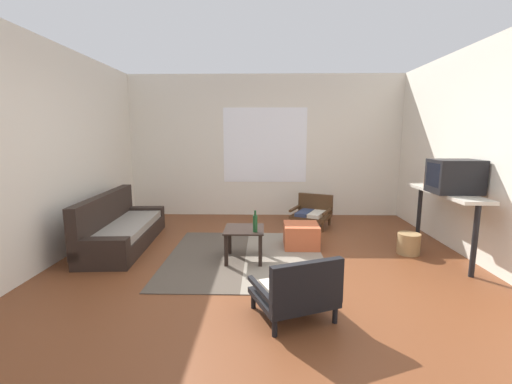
% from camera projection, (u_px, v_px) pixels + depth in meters
% --- Properties ---
extents(ground_plane, '(7.80, 7.80, 0.00)m').
position_uv_depth(ground_plane, '(265.00, 275.00, 3.88)').
color(ground_plane, brown).
extents(far_wall_with_window, '(5.60, 0.13, 2.70)m').
position_uv_depth(far_wall_with_window, '(265.00, 146.00, 6.68)').
color(far_wall_with_window, silver).
rests_on(far_wall_with_window, ground).
extents(side_wall_right, '(0.12, 6.60, 2.70)m').
position_uv_depth(side_wall_right, '(500.00, 154.00, 3.90)').
color(side_wall_right, silver).
rests_on(side_wall_right, ground).
extents(side_wall_left, '(0.12, 6.60, 2.70)m').
position_uv_depth(side_wall_left, '(38.00, 154.00, 4.01)').
color(side_wall_left, silver).
rests_on(side_wall_left, ground).
extents(area_rug, '(2.01, 2.17, 0.01)m').
position_uv_depth(area_rug, '(246.00, 257.00, 4.47)').
color(area_rug, '#4C4238').
rests_on(area_rug, ground).
extents(couch, '(0.79, 1.99, 0.75)m').
position_uv_depth(couch, '(121.00, 230.00, 4.90)').
color(couch, black).
rests_on(couch, ground).
extents(coffee_table, '(0.49, 0.52, 0.41)m').
position_uv_depth(coffee_table, '(244.00, 236.00, 4.31)').
color(coffee_table, black).
rests_on(coffee_table, ground).
extents(armchair_by_window, '(0.79, 0.76, 0.53)m').
position_uv_depth(armchair_by_window, '(312.00, 211.00, 5.97)').
color(armchair_by_window, '#472D19').
rests_on(armchair_by_window, ground).
extents(armchair_striped_foreground, '(0.80, 0.76, 0.58)m').
position_uv_depth(armchair_striped_foreground, '(297.00, 291.00, 2.91)').
color(armchair_striped_foreground, black).
rests_on(armchair_striped_foreground, ground).
extents(ottoman_orange, '(0.48, 0.48, 0.34)m').
position_uv_depth(ottoman_orange, '(301.00, 236.00, 4.83)').
color(ottoman_orange, '#BC5633').
rests_on(ottoman_orange, ground).
extents(console_shelf, '(0.37, 1.49, 0.86)m').
position_uv_depth(console_shelf, '(445.00, 199.00, 4.40)').
color(console_shelf, beige).
rests_on(console_shelf, ground).
extents(crt_television, '(0.54, 0.42, 0.41)m').
position_uv_depth(crt_television, '(455.00, 176.00, 4.18)').
color(crt_television, black).
rests_on(crt_television, console_shelf).
extents(clay_vase, '(0.23, 0.23, 0.28)m').
position_uv_depth(clay_vase, '(433.00, 179.00, 4.71)').
color(clay_vase, '#A87047').
rests_on(clay_vase, console_shelf).
extents(glass_bottle, '(0.06, 0.06, 0.26)m').
position_uv_depth(glass_bottle, '(255.00, 223.00, 4.12)').
color(glass_bottle, '#194723').
rests_on(glass_bottle, coffee_table).
extents(wicker_basket, '(0.29, 0.29, 0.28)m').
position_uv_depth(wicker_basket, '(409.00, 244.00, 4.57)').
color(wicker_basket, '#9E7A4C').
rests_on(wicker_basket, ground).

